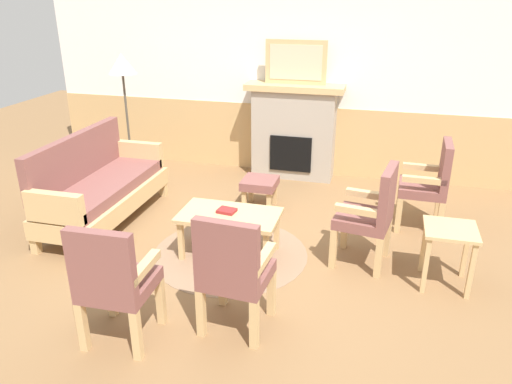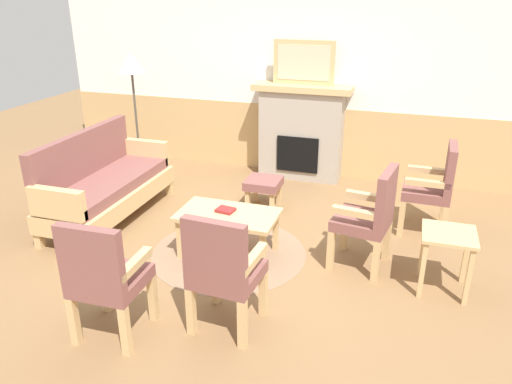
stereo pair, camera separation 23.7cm
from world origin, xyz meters
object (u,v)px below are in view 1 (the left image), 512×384
(armchair_front_left, at_px, (233,269))
(floor_lamp_by_couch, at_px, (122,72))
(fireplace, at_px, (294,131))
(book_on_table, at_px, (227,211))
(framed_picture, at_px, (296,62))
(footstool, at_px, (260,185))
(armchair_front_center, at_px, (113,279))
(armchair_by_window_left, at_px, (430,181))
(side_table, at_px, (449,240))
(armchair_near_fireplace, at_px, (371,212))
(couch, at_px, (100,188))
(coffee_table, at_px, (229,219))

(armchair_front_left, bearing_deg, floor_lamp_by_couch, 129.98)
(fireplace, height_order, book_on_table, fireplace)
(book_on_table, xyz_separation_m, floor_lamp_by_couch, (-1.91, 1.64, 1.00))
(framed_picture, bearing_deg, footstool, -98.68)
(armchair_front_left, xyz_separation_m, armchair_front_center, (-0.78, -0.35, 0.00))
(book_on_table, xyz_separation_m, armchair_by_window_left, (1.92, 1.10, 0.08))
(side_table, height_order, floor_lamp_by_couch, floor_lamp_by_couch)
(armchair_near_fireplace, bearing_deg, framed_picture, 117.88)
(couch, distance_m, side_table, 3.64)
(book_on_table, xyz_separation_m, armchair_front_left, (0.42, -1.14, 0.08))
(side_table, distance_m, floor_lamp_by_couch, 4.40)
(fireplace, relative_size, framed_picture, 1.62)
(side_table, relative_size, floor_lamp_by_couch, 0.33)
(framed_picture, xyz_separation_m, floor_lamp_by_couch, (-2.12, -0.66, -0.11))
(coffee_table, bearing_deg, armchair_near_fireplace, 7.36)
(couch, xyz_separation_m, coffee_table, (1.62, -0.37, -0.01))
(couch, distance_m, armchair_by_window_left, 3.59)
(armchair_front_center, bearing_deg, side_table, 31.10)
(coffee_table, xyz_separation_m, armchair_front_left, (0.39, -1.11, 0.15))
(book_on_table, bearing_deg, framed_picture, 84.75)
(armchair_front_center, bearing_deg, armchair_front_left, 24.16)
(footstool, height_order, armchair_front_center, armchair_front_center)
(coffee_table, xyz_separation_m, armchair_front_center, (-0.39, -1.46, 0.15))
(coffee_table, height_order, side_table, side_table)
(footstool, relative_size, armchair_front_center, 0.41)
(side_table, bearing_deg, couch, 173.81)
(footstool, bearing_deg, armchair_front_left, -80.38)
(floor_lamp_by_couch, bearing_deg, fireplace, 17.26)
(fireplace, xyz_separation_m, framed_picture, (0.00, 0.00, 0.91))
(coffee_table, relative_size, side_table, 1.75)
(footstool, relative_size, side_table, 0.73)
(fireplace, bearing_deg, coffee_table, -94.37)
(framed_picture, bearing_deg, side_table, -52.34)
(book_on_table, height_order, armchair_by_window_left, armchair_by_window_left)
(fireplace, bearing_deg, side_table, -52.34)
(framed_picture, relative_size, floor_lamp_by_couch, 0.48)
(fireplace, relative_size, armchair_by_window_left, 1.33)
(fireplace, height_order, couch, fireplace)
(coffee_table, relative_size, armchair_front_left, 0.98)
(fireplace, distance_m, armchair_by_window_left, 2.10)
(armchair_front_center, bearing_deg, coffee_table, 75.09)
(armchair_near_fireplace, distance_m, armchair_front_center, 2.36)
(framed_picture, xyz_separation_m, armchair_by_window_left, (1.71, -1.21, -1.02))
(footstool, xyz_separation_m, armchair_front_center, (-0.39, -2.63, 0.25))
(armchair_by_window_left, distance_m, armchair_front_center, 3.44)
(footstool, relative_size, armchair_front_left, 0.41)
(coffee_table, xyz_separation_m, armchair_near_fireplace, (1.32, 0.17, 0.15))
(coffee_table, distance_m, armchair_near_fireplace, 1.34)
(couch, distance_m, coffee_table, 1.66)
(footstool, height_order, armchair_front_left, armchair_front_left)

